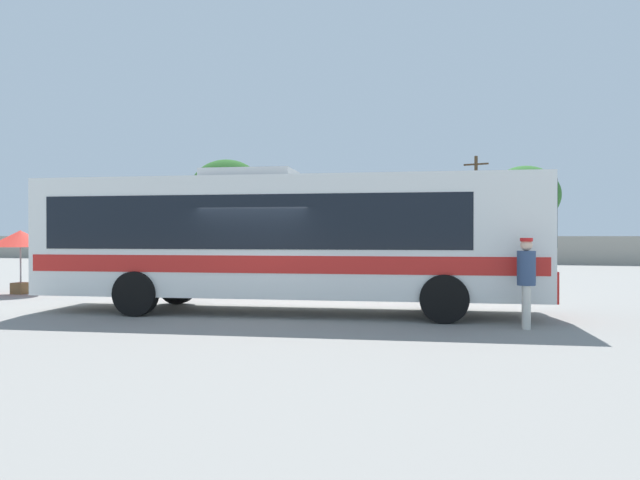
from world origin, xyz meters
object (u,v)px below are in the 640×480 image
object	(u,v)px
attendant_by_bus_door	(526,277)
vendor_umbrella_near_gate_red	(21,240)
roadside_tree_midright	(457,215)
parked_car_leftmost_red	(268,252)
roadside_tree_right	(525,195)
parked_car_second_white	(344,253)
utility_pole_near	(476,206)
parked_car_third_dark_blue	(439,253)
roadside_tree_left	(227,191)
coach_bus_white_red	(280,236)
roadside_tree_midleft	(378,208)

from	to	relation	value
attendant_by_bus_door	vendor_umbrella_near_gate_red	xyz separation A→B (m)	(-15.12, 3.03, 0.68)
attendant_by_bus_door	roadside_tree_midright	distance (m)	32.80
parked_car_leftmost_red	roadside_tree_midright	world-z (taller)	roadside_tree_midright
roadside_tree_midright	roadside_tree_right	xyz separation A→B (m)	(4.92, 2.34, 1.50)
parked_car_second_white	parked_car_leftmost_red	bearing A→B (deg)	178.95
roadside_tree_midright	roadside_tree_right	distance (m)	5.65
attendant_by_bus_door	utility_pole_near	world-z (taller)	utility_pole_near
roadside_tree_midright	roadside_tree_right	world-z (taller)	roadside_tree_right
parked_car_third_dark_blue	vendor_umbrella_near_gate_red	bearing A→B (deg)	-117.69
parked_car_second_white	roadside_tree_midright	xyz separation A→B (m)	(6.76, 8.23, 2.70)
parked_car_leftmost_red	utility_pole_near	distance (m)	15.69
parked_car_leftmost_red	roadside_tree_left	world-z (taller)	roadside_tree_left
coach_bus_white_red	roadside_tree_midleft	world-z (taller)	roadside_tree_midleft
coach_bus_white_red	roadside_tree_midright	size ratio (longest dim) A/B	2.46
parked_car_second_white	roadside_tree_midright	bearing A→B (deg)	50.61
utility_pole_near	coach_bus_white_red	bearing A→B (deg)	-97.63
roadside_tree_left	parked_car_second_white	bearing A→B (deg)	-31.30
roadside_tree_midleft	utility_pole_near	bearing A→B (deg)	-11.68
parked_car_leftmost_red	roadside_tree_right	size ratio (longest dim) A/B	0.57
roadside_tree_right	parked_car_second_white	bearing A→B (deg)	-137.86
coach_bus_white_red	roadside_tree_right	bearing A→B (deg)	77.20
attendant_by_bus_door	parked_car_second_white	distance (m)	26.18
roadside_tree_left	roadside_tree_midleft	bearing A→B (deg)	10.17
coach_bus_white_red	parked_car_third_dark_blue	world-z (taller)	coach_bus_white_red
vendor_umbrella_near_gate_red	roadside_tree_midright	world-z (taller)	roadside_tree_midright
utility_pole_near	roadside_tree_midleft	world-z (taller)	utility_pole_near
attendant_by_bus_door	parked_car_second_white	xyz separation A→B (m)	(-9.59, 24.36, -0.28)
coach_bus_white_red	attendant_by_bus_door	xyz separation A→B (m)	(5.60, -1.08, -0.82)
parked_car_leftmost_red	roadside_tree_left	bearing A→B (deg)	131.85
vendor_umbrella_near_gate_red	utility_pole_near	xyz separation A→B (m)	(13.66, 28.88, 2.31)
parked_car_third_dark_blue	roadside_tree_midleft	world-z (taller)	roadside_tree_midleft
vendor_umbrella_near_gate_red	attendant_by_bus_door	bearing A→B (deg)	-11.33
parked_car_third_dark_blue	roadside_tree_right	world-z (taller)	roadside_tree_right
vendor_umbrella_near_gate_red	utility_pole_near	world-z (taller)	utility_pole_near
coach_bus_white_red	roadside_tree_right	distance (m)	34.84
coach_bus_white_red	roadside_tree_midright	world-z (taller)	roadside_tree_midright
parked_car_leftmost_red	roadside_tree_right	world-z (taller)	roadside_tree_right
parked_car_third_dark_blue	utility_pole_near	size ratio (longest dim) A/B	0.56
attendant_by_bus_door	utility_pole_near	xyz separation A→B (m)	(-1.47, 31.91, 2.99)
attendant_by_bus_door	parked_car_third_dark_blue	xyz separation A→B (m)	(-3.58, 25.02, -0.26)
parked_car_second_white	parked_car_third_dark_blue	world-z (taller)	parked_car_third_dark_blue
attendant_by_bus_door	parked_car_third_dark_blue	size ratio (longest dim) A/B	0.42
roadside_tree_midleft	roadside_tree_right	size ratio (longest dim) A/B	0.79
attendant_by_bus_door	roadside_tree_midleft	world-z (taller)	roadside_tree_midleft
vendor_umbrella_near_gate_red	parked_car_second_white	distance (m)	22.06
vendor_umbrella_near_gate_red	roadside_tree_right	xyz separation A→B (m)	(17.21, 31.89, 3.23)
utility_pole_near	roadside_tree_midleft	bearing A→B (deg)	168.32
roadside_tree_midright	roadside_tree_right	bearing A→B (deg)	25.41
vendor_umbrella_near_gate_red	roadside_tree_midright	xyz separation A→B (m)	(12.29, 29.56, 1.73)
roadside_tree_right	coach_bus_white_red	bearing A→B (deg)	-102.80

